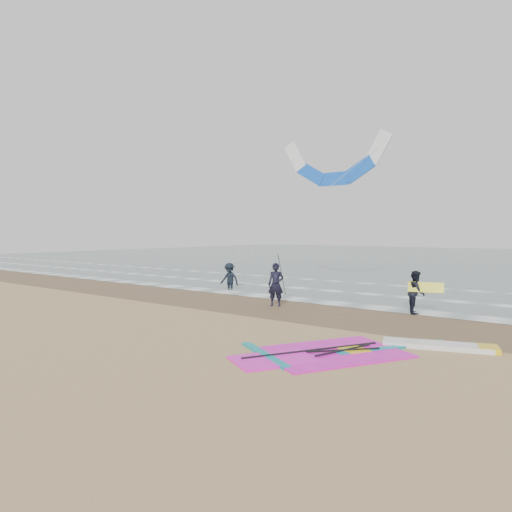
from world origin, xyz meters
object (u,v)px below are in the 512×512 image
Objects in this scene: person_wading at (229,273)px; surf_kite at (334,166)px; person_standing at (276,285)px; windsurf_rig at (362,351)px; person_walking at (416,292)px.

surf_kite is (4.36, 4.06, 6.05)m from person_wading.
surf_kite reaches higher than person_standing.
windsurf_rig is 7.82m from person_standing.
person_standing is 1.04× the size of person_wading.
person_walking is (5.37, 1.82, -0.09)m from person_standing.
windsurf_rig is at bearing -40.42° from person_wading.
person_walking is at bearing 96.10° from windsurf_rig.
surf_kite is at bearing 38.02° from person_wading.
person_standing reaches higher than windsurf_rig.
person_walking is 0.93× the size of person_wading.
person_walking is 10.58m from surf_kite.
windsurf_rig is 14.26m from person_wading.
surf_kite is at bearing 120.36° from windsurf_rig.
surf_kite is (-7.22, 12.33, 6.92)m from windsurf_rig.
windsurf_rig is at bearing -59.64° from surf_kite.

